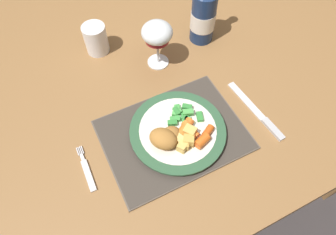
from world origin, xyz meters
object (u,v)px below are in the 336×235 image
Objects in this scene: drinking_cup at (96,38)px; dining_table at (151,78)px; table_knife at (260,115)px; bottle at (204,13)px; dinner_plate at (178,131)px; wine_glass at (157,34)px; fork at (87,172)px.

dining_table is at bearing -42.30° from drinking_cup.
bottle is at bearing 88.49° from table_knife.
drinking_cup is at bearing 137.70° from dining_table.
dinner_plate is 1.68× the size of wine_glass.
drinking_cup reaches higher than dinner_plate.
drinking_cup is at bearing 125.58° from table_knife.
bottle is (0.01, 0.32, 0.09)m from table_knife.
fork is 0.87× the size of wine_glass.
table_knife is at bearing -60.03° from dining_table.
drinking_cup is at bearing 137.92° from wine_glass.
bottle is at bearing 50.85° from dinner_plate.
table_knife is (0.22, -0.04, -0.01)m from dinner_plate.
dining_table is 11.62× the size of fork.
fork reaches higher than dining_table.
drinking_cup is (-0.12, 0.11, 0.12)m from dining_table.
bottle is (0.23, 0.28, 0.08)m from dinner_plate.
dining_table is 0.18m from wine_glass.
dining_table is at bearing 139.33° from wine_glass.
wine_glass is (0.06, 0.24, 0.09)m from dinner_plate.
table_knife reaches higher than dining_table.
fork is (-0.23, 0.00, -0.01)m from dinner_plate.
fork is (-0.27, -0.25, 0.08)m from dining_table.
dining_table is at bearing 119.97° from table_knife.
bottle is at bearing 5.69° from dining_table.
wine_glass is (-0.16, 0.29, 0.10)m from table_knife.
fork is 0.45m from table_knife.
dinner_plate is 1.12× the size of table_knife.
drinking_cup reaches higher than fork.
dinner_plate is at bearing -1.06° from fork.
wine_glass is 0.17m from bottle.
wine_glass is at bearing -168.00° from bottle.
drinking_cup is (0.15, 0.36, 0.04)m from fork.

